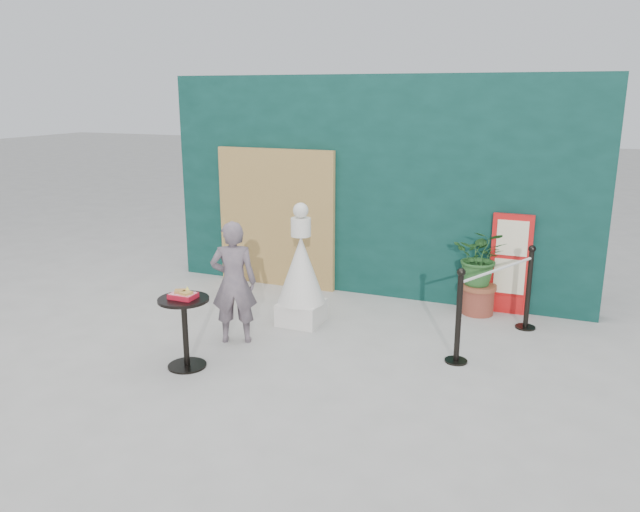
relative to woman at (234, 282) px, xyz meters
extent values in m
plane|color=#ADAAA5|center=(0.88, -0.80, -0.70)|extent=(60.00, 60.00, 0.00)
cube|color=#0A2E28|center=(0.88, 2.35, 0.80)|extent=(6.00, 0.30, 3.00)
cube|color=tan|center=(-0.52, 2.14, 0.30)|extent=(1.80, 0.08, 2.00)
imported|color=slate|center=(0.00, 0.00, 0.00)|extent=(0.61, 0.52, 1.41)
cube|color=red|center=(2.78, 2.16, -0.05)|extent=(0.50, 0.06, 1.30)
cube|color=beige|center=(2.78, 2.13, 0.30)|extent=(0.38, 0.02, 0.45)
cube|color=beige|center=(2.78, 2.13, -0.20)|extent=(0.38, 0.02, 0.45)
cube|color=red|center=(2.78, 2.13, -0.55)|extent=(0.38, 0.02, 0.18)
cube|color=silver|center=(0.47, 0.81, -0.57)|extent=(0.51, 0.51, 0.28)
cone|color=silver|center=(0.47, 0.81, -0.01)|extent=(0.59, 0.59, 0.83)
cylinder|color=silver|center=(0.47, 0.81, 0.51)|extent=(0.24, 0.24, 0.22)
sphere|color=silver|center=(0.47, 0.81, 0.71)|extent=(0.18, 0.18, 0.18)
cylinder|color=black|center=(-0.13, -0.80, -0.69)|extent=(0.40, 0.40, 0.02)
cylinder|color=black|center=(-0.13, -0.80, -0.34)|extent=(0.06, 0.06, 0.72)
cylinder|color=black|center=(-0.13, -0.80, 0.03)|extent=(0.52, 0.52, 0.03)
cube|color=red|center=(-0.13, -0.80, 0.07)|extent=(0.26, 0.19, 0.05)
cube|color=red|center=(-0.13, -0.80, 0.10)|extent=(0.24, 0.17, 0.00)
cube|color=gold|center=(-0.17, -0.79, 0.11)|extent=(0.15, 0.14, 0.02)
cube|color=gold|center=(-0.08, -0.82, 0.11)|extent=(0.13, 0.13, 0.02)
cone|color=#FFEE43|center=(-0.11, -0.75, 0.13)|extent=(0.06, 0.06, 0.06)
cylinder|color=brown|center=(2.43, 1.98, -0.54)|extent=(0.40, 0.40, 0.33)
cylinder|color=brown|center=(2.43, 1.98, -0.34)|extent=(0.44, 0.44, 0.06)
imported|color=#285926|center=(2.43, 1.98, 0.05)|extent=(0.66, 0.57, 0.73)
cylinder|color=black|center=(2.45, 0.38, -0.69)|extent=(0.24, 0.24, 0.02)
cylinder|color=black|center=(2.45, 0.38, -0.22)|extent=(0.06, 0.06, 0.96)
sphere|color=black|center=(2.45, 0.38, 0.29)|extent=(0.09, 0.09, 0.09)
cylinder|color=black|center=(3.05, 1.68, -0.69)|extent=(0.24, 0.24, 0.02)
cylinder|color=black|center=(3.05, 1.68, -0.22)|extent=(0.06, 0.06, 0.96)
sphere|color=black|center=(3.05, 1.68, 0.29)|extent=(0.09, 0.09, 0.09)
cylinder|color=silver|center=(2.75, 1.03, 0.18)|extent=(0.63, 1.31, 0.03)
camera|label=1|loc=(3.42, -5.82, 2.07)|focal=35.00mm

